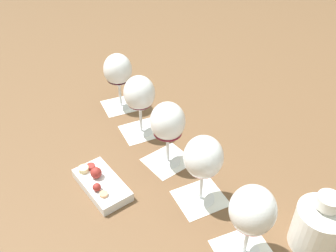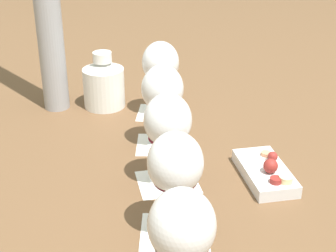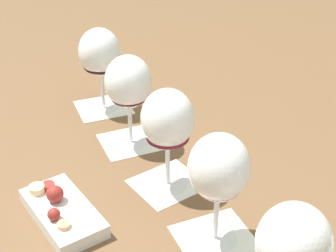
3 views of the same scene
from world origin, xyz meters
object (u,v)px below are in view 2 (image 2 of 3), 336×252
wine_glass_4 (182,230)px  snack_dish (266,172)px  wine_glass_2 (168,123)px  wine_glass_0 (160,66)px  wine_glass_3 (175,168)px  ceramic_vase (104,83)px  wine_glass_1 (163,92)px

wine_glass_4 → snack_dish: wine_glass_4 is taller
wine_glass_2 → wine_glass_4: size_ratio=1.00×
wine_glass_0 → snack_dish: 0.39m
wine_glass_2 → wine_glass_3: same height
wine_glass_2 → ceramic_vase: size_ratio=1.27×
wine_glass_1 → wine_glass_2: bearing=-51.9°
wine_glass_0 → wine_glass_4: bearing=-53.2°
wine_glass_2 → wine_glass_4: bearing=-53.2°
wine_glass_4 → ceramic_vase: wine_glass_4 is taller
wine_glass_3 → wine_glass_4: same height
wine_glass_2 → ceramic_vase: (-0.34, 0.21, -0.06)m
wine_glass_2 → wine_glass_4: same height
ceramic_vase → wine_glass_0: bearing=15.6°
wine_glass_0 → snack_dish: bearing=-22.1°
wine_glass_1 → ceramic_vase: (-0.25, 0.10, -0.06)m
wine_glass_2 → wine_glass_0: bearing=126.9°
wine_glass_4 → ceramic_vase: size_ratio=1.27×
wine_glass_0 → wine_glass_2: (0.19, -0.26, 0.00)m
wine_glass_3 → snack_dish: wine_glass_3 is taller
wine_glass_1 → ceramic_vase: 0.27m
wine_glass_0 → wine_glass_1: size_ratio=1.00×
wine_glass_2 → wine_glass_3: 0.16m
wine_glass_0 → wine_glass_2: size_ratio=1.00×
wine_glass_1 → wine_glass_3: size_ratio=1.00×
wine_glass_1 → ceramic_vase: wine_glass_1 is taller
wine_glass_1 → snack_dish: 0.27m
wine_glass_1 → wine_glass_2: size_ratio=1.00×
wine_glass_1 → wine_glass_3: (0.19, -0.25, 0.00)m
wine_glass_0 → ceramic_vase: wine_glass_0 is taller
ceramic_vase → wine_glass_1: bearing=-21.2°
ceramic_vase → snack_dish: 0.51m
wine_glass_2 → wine_glass_3: bearing=-52.3°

